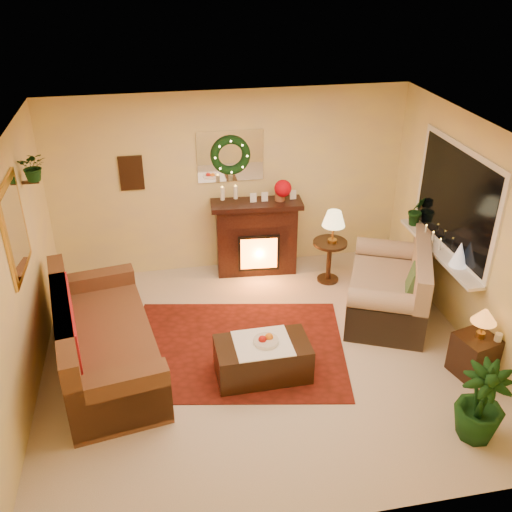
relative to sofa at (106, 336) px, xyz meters
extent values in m
plane|color=beige|center=(1.74, -0.13, -0.43)|extent=(5.00, 5.00, 0.00)
plane|color=white|center=(1.74, -0.13, 2.17)|extent=(5.00, 5.00, 0.00)
plane|color=#EFD88C|center=(1.74, 2.12, 0.87)|extent=(5.00, 5.00, 0.00)
plane|color=#EFD88C|center=(1.74, -2.38, 0.87)|extent=(5.00, 5.00, 0.00)
plane|color=#EFD88C|center=(-0.76, -0.13, 0.87)|extent=(4.50, 4.50, 0.00)
plane|color=#EFD88C|center=(4.24, -0.13, 0.87)|extent=(4.50, 4.50, 0.00)
cube|color=#460507|center=(1.48, 0.05, -0.42)|extent=(2.84, 2.33, 0.01)
cube|color=brown|center=(0.00, 0.00, 0.00)|extent=(1.34, 2.37, 0.96)
cube|color=red|center=(-0.08, 0.14, 0.02)|extent=(0.81, 1.32, 0.02)
cube|color=black|center=(2.06, 1.84, 0.12)|extent=(1.16, 0.45, 1.04)
sphere|color=#B7020D|center=(2.42, 1.78, 0.87)|extent=(0.24, 0.24, 0.24)
cylinder|color=white|center=(1.59, 1.85, 0.83)|extent=(0.06, 0.06, 0.18)
cylinder|color=silver|center=(1.77, 1.86, 0.83)|extent=(0.06, 0.06, 0.18)
cube|color=white|center=(1.74, 2.10, 1.27)|extent=(0.92, 0.02, 0.72)
torus|color=#194719|center=(1.74, 2.06, 1.29)|extent=(0.55, 0.11, 0.55)
cube|color=#381E11|center=(0.39, 2.10, 1.12)|extent=(0.32, 0.03, 0.48)
cube|color=gold|center=(-0.74, 0.17, 1.32)|extent=(0.03, 0.84, 1.00)
imported|color=#194719|center=(-0.60, 0.92, 1.54)|extent=(0.33, 0.28, 0.36)
cube|color=gray|center=(3.54, 0.49, -0.01)|extent=(1.52, 1.87, 0.94)
cube|color=white|center=(4.23, 0.42, 1.12)|extent=(0.03, 1.86, 1.36)
cube|color=black|center=(4.21, 0.42, 1.12)|extent=(0.02, 1.70, 1.22)
cube|color=white|center=(4.12, 0.42, 0.44)|extent=(0.22, 1.86, 0.04)
cone|color=white|center=(4.15, 0.00, 0.61)|extent=(0.21, 0.21, 0.32)
imported|color=#123D14|center=(4.14, 1.15, 0.65)|extent=(0.30, 0.24, 0.55)
cylinder|color=#331E13|center=(3.02, 1.38, -0.11)|extent=(0.63, 0.63, 0.62)
cone|color=#EAD385|center=(3.04, 1.35, 0.45)|extent=(0.32, 0.32, 0.49)
cube|color=#331E11|center=(4.00, -0.87, -0.16)|extent=(0.49, 0.49, 0.49)
cone|color=orange|center=(4.03, -0.87, 0.31)|extent=(0.27, 0.27, 0.40)
cube|color=black|center=(1.69, -0.47, -0.22)|extent=(1.04, 0.58, 0.43)
cylinder|color=silver|center=(1.72, -0.47, 0.02)|extent=(0.28, 0.28, 0.06)
imported|color=#0F3B12|center=(3.56, -1.74, 0.02)|extent=(1.85, 1.85, 2.53)
camera|label=1|loc=(0.68, -5.35, 3.83)|focal=40.00mm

